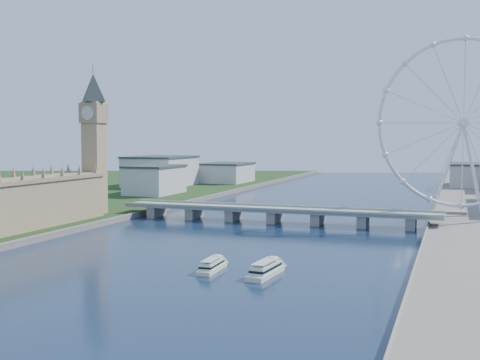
% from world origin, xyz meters
% --- Properties ---
extents(big_ben, '(20.02, 20.02, 110.00)m').
position_xyz_m(big_ben, '(-128.00, 278.00, 66.57)').
color(big_ben, tan).
rests_on(big_ben, ground).
extents(westminster_bridge, '(220.00, 22.00, 9.50)m').
position_xyz_m(westminster_bridge, '(0.00, 300.00, 6.63)').
color(westminster_bridge, gray).
rests_on(westminster_bridge, ground).
extents(london_eye, '(113.60, 39.12, 124.30)m').
position_xyz_m(london_eye, '(119.98, 355.08, 67.52)').
color(london_eye, silver).
rests_on(london_eye, ground).
extents(city_skyline, '(505.00, 280.00, 32.00)m').
position_xyz_m(city_skyline, '(39.22, 560.08, 16.96)').
color(city_skyline, beige).
rests_on(city_skyline, ground).
extents(tour_boat_near, '(7.81, 26.59, 5.78)m').
position_xyz_m(tour_boat_near, '(17.09, 146.15, 0.00)').
color(tour_boat_near, beige).
rests_on(tour_boat_near, ground).
extents(tour_boat_far, '(10.22, 30.75, 6.68)m').
position_xyz_m(tour_boat_far, '(41.78, 145.12, 0.00)').
color(tour_boat_far, beige).
rests_on(tour_boat_far, ground).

